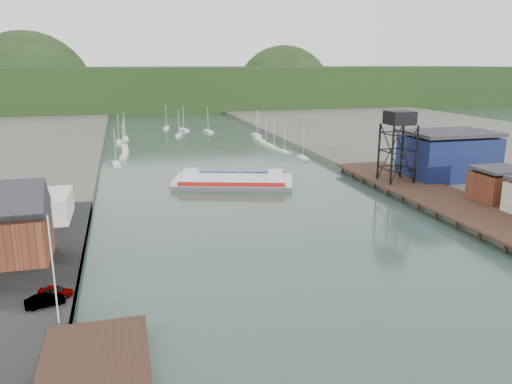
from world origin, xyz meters
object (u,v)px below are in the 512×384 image
harbor_building (2,231)px  car_west_a (56,291)px  chain_ferry (233,182)px  lift_tower (399,122)px

harbor_building → car_west_a: (7.99, -13.32, -3.81)m
car_west_a → chain_ferry: bearing=-17.6°
lift_tower → car_west_a: (-69.01, -41.32, -13.37)m
harbor_building → lift_tower: (77.00, 28.00, 9.56)m
harbor_building → lift_tower: size_ratio=0.76×
lift_tower → chain_ferry: size_ratio=0.53×
lift_tower → car_west_a: lift_tower is taller
lift_tower → chain_ferry: (-35.45, 13.17, -14.50)m
harbor_building → car_west_a: harbor_building is taller
lift_tower → car_west_a: size_ratio=4.02×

